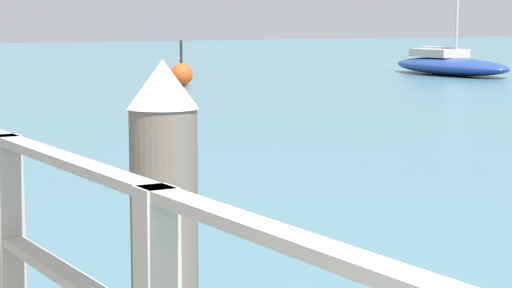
% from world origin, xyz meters
% --- Properties ---
extents(dock_piling_near, '(0.29, 0.29, 1.91)m').
position_xyz_m(dock_piling_near, '(1.50, 3.16, 0.97)').
color(dock_piling_near, '#6B6056').
rests_on(dock_piling_near, ground_plane).
extents(boat_0, '(2.67, 6.20, 6.91)m').
position_xyz_m(boat_0, '(24.38, 26.54, 0.38)').
color(boat_0, navy).
rests_on(boat_0, ground_plane).
extents(channel_buoy, '(0.70, 0.70, 1.40)m').
position_xyz_m(channel_buoy, '(13.29, 26.39, 0.36)').
color(channel_buoy, '#E54C19').
rests_on(channel_buoy, ground_plane).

